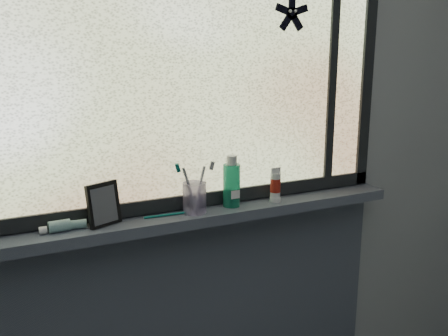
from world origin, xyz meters
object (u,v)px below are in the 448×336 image
vanity_mirror (104,204)px  toothbrush_cup (195,198)px  mouthwash_bottle (232,181)px  cream_tube (275,184)px

vanity_mirror → toothbrush_cup: 0.32m
toothbrush_cup → mouthwash_bottle: (0.15, 0.01, 0.04)m
vanity_mirror → cream_tube: size_ratio=1.51×
toothbrush_cup → cream_tube: (0.33, -0.01, 0.02)m
vanity_mirror → mouthwash_bottle: mouthwash_bottle is taller
vanity_mirror → cream_tube: bearing=-23.9°
mouthwash_bottle → cream_tube: size_ratio=1.66×
toothbrush_cup → cream_tube: 0.33m
vanity_mirror → mouthwash_bottle: 0.48m
vanity_mirror → toothbrush_cup: vanity_mirror is taller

